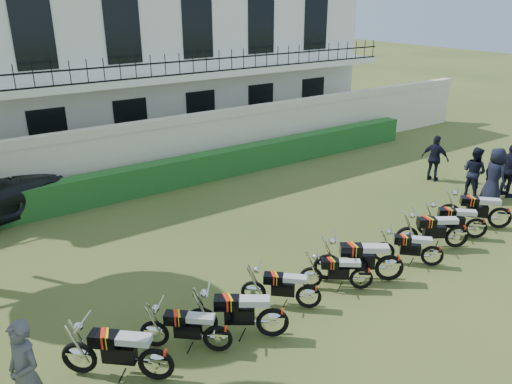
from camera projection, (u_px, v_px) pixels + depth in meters
ground at (339, 261)px, 12.71m from camera, size 100.00×100.00×0.00m
perimeter_wall at (192, 145)px, 18.43m from camera, size 30.00×0.35×2.30m
hedge at (226, 163)px, 18.58m from camera, size 18.00×0.60×1.00m
building at (126, 58)px, 22.07m from camera, size 20.40×9.60×7.40m
motorcycle_0 at (156, 357)px, 8.59m from camera, size 1.61×1.43×1.12m
motorcycle_1 at (218, 332)px, 9.32m from camera, size 1.41×1.24×0.98m
motorcycle_2 at (273, 315)px, 9.70m from camera, size 1.74×1.24×1.11m
motorcycle_3 at (309, 291)px, 10.63m from camera, size 1.35×1.24×0.95m
motorcycle_4 at (362, 273)px, 11.34m from camera, size 1.40×1.07×0.92m
motorcycle_5 at (390, 262)px, 11.62m from camera, size 1.78×1.33×1.16m
motorcycle_6 at (433, 251)px, 12.31m from camera, size 1.29×1.27×0.94m
motorcycle_7 at (458, 231)px, 13.19m from camera, size 1.74×1.13×1.08m
motorcycle_8 at (477, 223)px, 13.70m from camera, size 1.43×1.36×1.03m
motorcycle_9 at (501, 213)px, 14.27m from camera, size 1.50×1.53×1.12m
inspector at (25, 374)px, 7.63m from camera, size 0.67×0.79×1.84m
officer_2 at (510, 171)px, 16.48m from camera, size 0.73×1.15×1.83m
officer_3 at (495, 175)px, 16.06m from camera, size 0.83×1.03×1.82m
officer_4 at (474, 172)px, 16.59m from camera, size 0.66×0.83×1.69m
officer_5 at (435, 158)px, 17.95m from camera, size 0.67×1.06×1.68m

